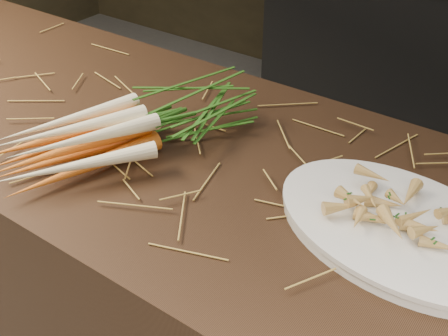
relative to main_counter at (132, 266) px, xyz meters
The scene contains 5 objects.
main_counter is the anchor object (origin of this frame).
straw_bedding 0.46m from the main_counter, 90.00° to the left, with size 1.40×0.60×0.02m, color olive, non-canonical shape.
root_veg_bunch 0.52m from the main_counter, 13.75° to the right, with size 0.35×0.58×0.10m.
serving_platter 0.80m from the main_counter, ahead, with size 0.42×0.28×0.02m, color white, non-canonical shape.
roasted_veg_heap 0.82m from the main_counter, ahead, with size 0.20×0.15×0.05m, color #AA7F40, non-canonical shape.
Camera 1 is at (0.82, -0.42, 1.50)m, focal length 45.00 mm.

